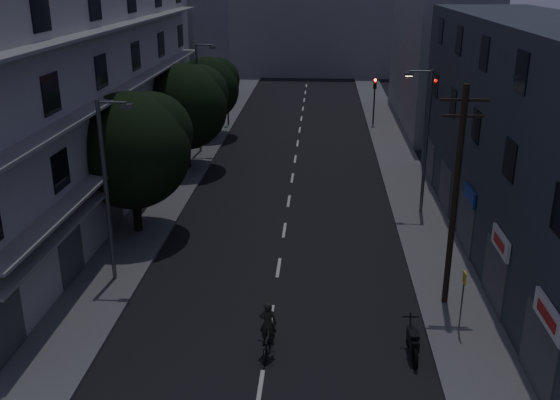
# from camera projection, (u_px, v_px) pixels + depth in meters

# --- Properties ---
(ground) EXTENTS (160.00, 160.00, 0.00)m
(ground) POSITION_uv_depth(u_px,v_px,m) (293.00, 176.00, 42.20)
(ground) COLOR black
(ground) RESTS_ON ground
(sidewalk_left) EXTENTS (3.00, 90.00, 0.15)m
(sidewalk_left) POSITION_uv_depth(u_px,v_px,m) (183.00, 172.00, 42.64)
(sidewalk_left) COLOR #565659
(sidewalk_left) RESTS_ON ground
(sidewalk_right) EXTENTS (3.00, 90.00, 0.15)m
(sidewalk_right) POSITION_uv_depth(u_px,v_px,m) (404.00, 177.00, 41.71)
(sidewalk_right) COLOR #565659
(sidewalk_right) RESTS_ON ground
(lane_markings) EXTENTS (0.15, 60.50, 0.01)m
(lane_markings) POSITION_uv_depth(u_px,v_px,m) (296.00, 151.00, 48.05)
(lane_markings) COLOR beige
(lane_markings) RESTS_ON ground
(building_left) EXTENTS (7.00, 36.00, 14.00)m
(building_left) POSITION_uv_depth(u_px,v_px,m) (68.00, 89.00, 33.98)
(building_left) COLOR #AFAEA9
(building_left) RESTS_ON ground
(building_right) EXTENTS (6.19, 28.00, 11.00)m
(building_right) POSITION_uv_depth(u_px,v_px,m) (537.00, 141.00, 29.26)
(building_right) COLOR #2A3039
(building_right) RESTS_ON ground
(building_far_left) EXTENTS (6.00, 20.00, 16.00)m
(building_far_left) POSITION_uv_depth(u_px,v_px,m) (183.00, 25.00, 61.73)
(building_far_left) COLOR slate
(building_far_left) RESTS_ON ground
(building_far_right) EXTENTS (6.00, 20.00, 13.00)m
(building_far_right) POSITION_uv_depth(u_px,v_px,m) (437.00, 50.00, 55.14)
(building_far_right) COLOR slate
(building_far_right) RESTS_ON ground
(building_far_end) EXTENTS (24.00, 8.00, 10.00)m
(building_far_end) POSITION_uv_depth(u_px,v_px,m) (309.00, 36.00, 82.63)
(building_far_end) COLOR slate
(building_far_end) RESTS_ON ground
(tree_near) EXTENTS (5.95, 5.95, 7.34)m
(tree_near) POSITION_uv_depth(u_px,v_px,m) (133.00, 146.00, 31.39)
(tree_near) COLOR black
(tree_near) RESTS_ON sidewalk_left
(tree_mid) EXTENTS (5.80, 5.80, 7.13)m
(tree_mid) POSITION_uv_depth(u_px,v_px,m) (186.00, 104.00, 42.08)
(tree_mid) COLOR black
(tree_mid) RESTS_ON sidewalk_left
(tree_far) EXTENTS (5.20, 5.20, 6.43)m
(tree_far) POSITION_uv_depth(u_px,v_px,m) (208.00, 86.00, 50.83)
(tree_far) COLOR black
(tree_far) RESTS_ON sidewalk_left
(traffic_signal_far_right) EXTENTS (0.28, 0.37, 4.10)m
(traffic_signal_far_right) POSITION_uv_depth(u_px,v_px,m) (375.00, 92.00, 54.59)
(traffic_signal_far_right) COLOR black
(traffic_signal_far_right) RESTS_ON sidewalk_right
(traffic_signal_far_left) EXTENTS (0.28, 0.37, 4.10)m
(traffic_signal_far_left) POSITION_uv_depth(u_px,v_px,m) (227.00, 92.00, 54.51)
(traffic_signal_far_left) COLOR black
(traffic_signal_far_left) RESTS_ON sidewalk_left
(street_lamp_left_near) EXTENTS (1.51, 0.25, 8.00)m
(street_lamp_left_near) POSITION_uv_depth(u_px,v_px,m) (108.00, 183.00, 26.27)
(street_lamp_left_near) COLOR #55595C
(street_lamp_left_near) RESTS_ON sidewalk_left
(street_lamp_right) EXTENTS (1.51, 0.25, 8.00)m
(street_lamp_right) POSITION_uv_depth(u_px,v_px,m) (425.00, 135.00, 34.00)
(street_lamp_right) COLOR #515358
(street_lamp_right) RESTS_ON sidewalk_right
(street_lamp_left_far) EXTENTS (1.51, 0.25, 8.00)m
(street_lamp_left_far) POSITION_uv_depth(u_px,v_px,m) (200.00, 93.00, 45.91)
(street_lamp_left_far) COLOR #575B5E
(street_lamp_left_far) RESTS_ON sidewalk_left
(utility_pole) EXTENTS (1.80, 0.24, 9.00)m
(utility_pole) POSITION_uv_depth(u_px,v_px,m) (455.00, 194.00, 24.17)
(utility_pole) COLOR black
(utility_pole) RESTS_ON sidewalk_right
(bus_stop_sign) EXTENTS (0.06, 0.35, 2.52)m
(bus_stop_sign) POSITION_uv_depth(u_px,v_px,m) (463.00, 291.00, 23.01)
(bus_stop_sign) COLOR #595B60
(bus_stop_sign) RESTS_ON sidewalk_right
(motorcycle) EXTENTS (0.61, 2.12, 1.36)m
(motorcycle) POSITION_uv_depth(u_px,v_px,m) (412.00, 343.00, 22.25)
(motorcycle) COLOR black
(motorcycle) RESTS_ON ground
(cyclist) EXTENTS (0.71, 1.73, 2.15)m
(cyclist) POSITION_uv_depth(u_px,v_px,m) (268.00, 337.00, 22.23)
(cyclist) COLOR black
(cyclist) RESTS_ON ground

